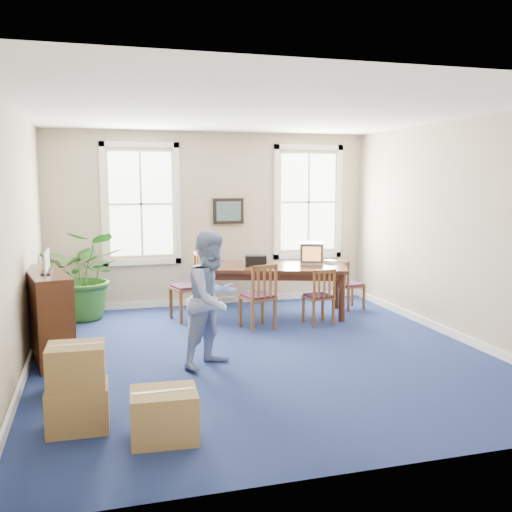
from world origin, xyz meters
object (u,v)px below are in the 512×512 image
object	(u,v)px
credenza	(48,313)
cardboard_boxes	(101,379)
man	(213,299)
conference_table	(272,290)
crt_tv	(311,253)
chair_near_left	(258,296)
potted_plant	(86,275)

from	to	relation	value
credenza	cardboard_boxes	xyz separation A→B (m)	(0.64, -2.30, -0.17)
man	conference_table	bearing A→B (deg)	20.79
crt_tv	man	bearing A→B (deg)	-111.94
conference_table	crt_tv	bearing A→B (deg)	22.52
conference_table	cardboard_boxes	size ratio (longest dim) A/B	1.66
chair_near_left	cardboard_boxes	world-z (taller)	chair_near_left
crt_tv	chair_near_left	distance (m)	1.64
crt_tv	chair_near_left	xyz separation A→B (m)	(-1.26, -0.91, -0.53)
credenza	potted_plant	xyz separation A→B (m)	(0.47, 2.05, 0.16)
conference_table	crt_tv	xyz separation A→B (m)	(0.74, 0.06, 0.62)
conference_table	potted_plant	world-z (taller)	potted_plant
chair_near_left	credenza	distance (m)	3.14
man	crt_tv	bearing A→B (deg)	10.69
man	potted_plant	world-z (taller)	man
crt_tv	credenza	world-z (taller)	crt_tv
man	credenza	bearing A→B (deg)	118.45
chair_near_left	man	distance (m)	1.93
chair_near_left	man	size ratio (longest dim) A/B	0.61
conference_table	cardboard_boxes	xyz separation A→B (m)	(-2.94, -3.82, 0.00)
man	potted_plant	bearing A→B (deg)	80.73
conference_table	chair_near_left	size ratio (longest dim) A/B	2.42
conference_table	crt_tv	size ratio (longest dim) A/B	5.61
credenza	potted_plant	size ratio (longest dim) A/B	1.01
potted_plant	chair_near_left	bearing A→B (deg)	-28.11
credenza	man	bearing A→B (deg)	-37.08
potted_plant	cardboard_boxes	distance (m)	4.37
credenza	cardboard_boxes	world-z (taller)	credenza
crt_tv	credenza	distance (m)	4.62
conference_table	crt_tv	distance (m)	0.97
chair_near_left	cardboard_boxes	distance (m)	3.83
crt_tv	cardboard_boxes	distance (m)	5.38
potted_plant	credenza	bearing A→B (deg)	-102.93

